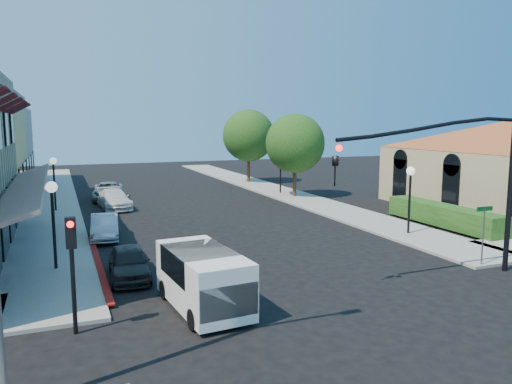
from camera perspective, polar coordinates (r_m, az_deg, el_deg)
name	(u,v)px	position (r m, az deg, el deg)	size (l,w,h in m)	color
ground	(352,312)	(16.13, 10.92, -13.34)	(120.00, 120.00, 0.00)	black
sidewalk_left	(52,200)	(40.02, -22.26, -0.88)	(3.50, 50.00, 0.12)	gray
sidewalk_right	(269,189)	(43.46, 1.45, 0.38)	(3.50, 50.00, 0.12)	gray
curb_red_strip	(99,267)	(21.45, -17.54, -8.16)	(0.25, 10.00, 0.06)	maroon
hedge	(443,227)	(29.96, 20.58, -3.73)	(1.40, 8.00, 1.10)	#1A4112
street_tree_a	(295,143)	(38.59, 4.48, 5.56)	(4.56, 4.56, 6.48)	#382516
street_tree_b	(249,136)	(47.75, -0.85, 6.47)	(4.94, 4.94, 7.02)	#382516
signal_mast_arm	(469,170)	(20.00, 23.17, 2.35)	(8.01, 0.39, 6.00)	black
secondary_signal	(72,253)	(14.44, -20.31, -6.60)	(0.28, 0.42, 3.32)	black
cobra_streetlight	(5,152)	(10.65, -26.77, 4.10)	(3.60, 0.25, 9.31)	#595B5E
street_name_sign	(484,226)	(21.98, 24.58, -3.57)	(0.80, 0.06, 2.50)	#595B5E
lamppost_left_near	(52,203)	(20.83, -22.25, -1.15)	(0.44, 0.44, 3.57)	black
lamppost_left_far	(54,170)	(34.73, -22.12, 2.31)	(0.44, 0.44, 3.57)	black
lamppost_right_near	(410,183)	(26.71, 17.22, 0.99)	(0.44, 0.44, 3.57)	black
lamppost_right_far	(280,161)	(40.35, 2.82, 3.61)	(0.44, 0.44, 3.57)	black
white_van	(203,276)	(15.83, -6.03, -9.53)	(2.16, 4.33, 1.86)	white
parked_car_a	(129,263)	(19.45, -14.32, -7.82)	(1.45, 3.60, 1.23)	black
parked_car_b	(105,227)	(26.20, -16.90, -3.84)	(1.29, 3.71, 1.22)	#BABCC0
parked_car_c	(114,199)	(35.07, -15.90, -0.80)	(1.81, 4.46, 1.30)	silver
parked_car_d	(108,191)	(39.09, -16.52, 0.08)	(2.20, 4.77, 1.33)	#9B9EA0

